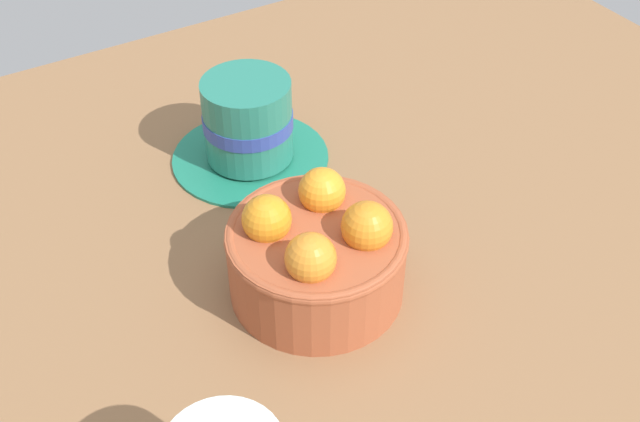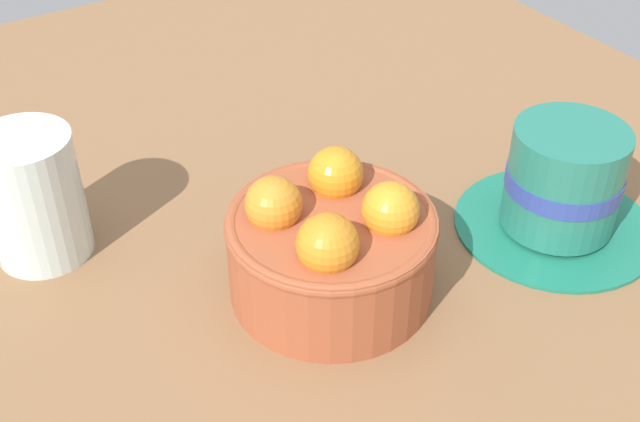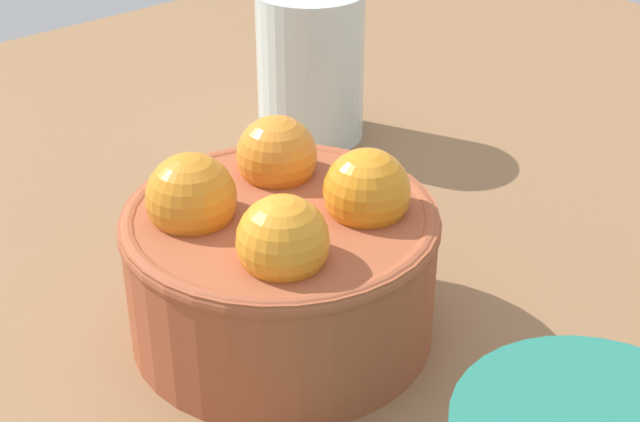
% 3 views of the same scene
% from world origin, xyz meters
% --- Properties ---
extents(ground_plane, '(1.14, 0.93, 0.05)m').
position_xyz_m(ground_plane, '(0.00, 0.00, -0.02)').
color(ground_plane, brown).
extents(terracotta_bowl, '(0.14, 0.14, 0.09)m').
position_xyz_m(terracotta_bowl, '(-0.00, 0.00, 0.04)').
color(terracotta_bowl, '#9E4C2D').
rests_on(terracotta_bowl, ground_plane).
extents(water_glass, '(0.07, 0.07, 0.10)m').
position_xyz_m(water_glass, '(0.15, 0.15, 0.05)').
color(water_glass, silver).
rests_on(water_glass, ground_plane).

